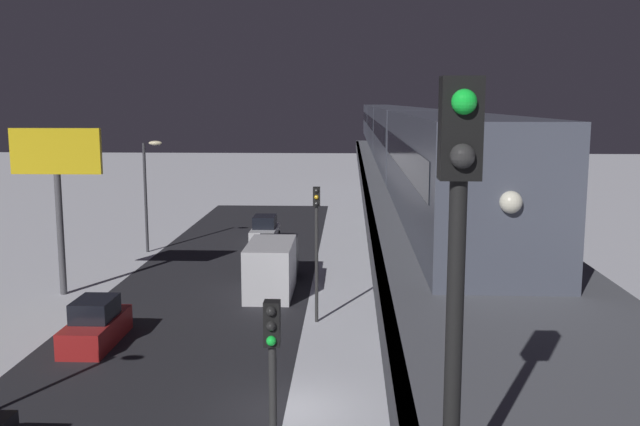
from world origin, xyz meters
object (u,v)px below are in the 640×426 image
Objects in this scene: traffic_light_near at (273,408)px; commercial_billboard at (57,168)px; sedan_red at (96,326)px; traffic_light_mid at (317,234)px; subway_train at (394,130)px; box_truck at (273,265)px; sedan_white at (265,232)px; rail_signal at (458,222)px.

commercial_billboard is at bearing -59.11° from traffic_light_near.
sedan_red is 0.70× the size of traffic_light_mid.
sedan_red is 18.32m from traffic_light_near.
subway_train is 8.32× the size of commercial_billboard.
traffic_light_near is (-2.70, 24.67, 2.85)m from box_truck.
traffic_light_mid is 14.75m from commercial_billboard.
sedan_white is 38.32m from traffic_light_near.
traffic_light_mid is at bearing -90.00° from traffic_light_near.
commercial_billboard is at bearing 37.19° from subway_train.
subway_train is 11.97m from sedan_white.
box_truck is at bearing -172.29° from commercial_billboard.
box_truck is at bearing -80.77° from rail_signal.
sedan_red is at bearing 54.50° from box_truck.
commercial_billboard is at bearing -61.70° from rail_signal.
sedan_white is 22.92m from sedan_red.
traffic_light_mid is 0.72× the size of commercial_billboard.
sedan_red is 11.38m from box_truck.
commercial_billboard reaches higher than sedan_red.
sedan_white is at bearing -81.39° from box_truck.
sedan_white is at bearing -82.93° from traffic_light_near.
rail_signal is 26.61m from traffic_light_mid.
subway_train is at bearing -92.76° from rail_signal.
subway_train is at bearing -122.60° from sedan_red.
subway_train is 10.01× the size of box_truck.
traffic_light_near is at bearing -70.95° from rail_signal.
rail_signal is at bearing 87.24° from subway_train.
sedan_red is (4.60, 22.46, 0.01)m from sedan_white.
traffic_light_near is at bearing 120.89° from commercial_billboard.
rail_signal is 34.52m from commercial_billboard.
sedan_white is 0.62× the size of box_truck.
subway_train is 16.25× the size of sedan_white.
traffic_light_mid is (-4.70, 19.03, 3.41)m from sedan_white.
box_truck is at bearing -65.12° from traffic_light_mid.
traffic_light_near is at bearing 82.93° from subway_train.
subway_train is 18.52× the size of rail_signal.
sedan_red is at bearing 20.25° from traffic_light_mid.
subway_train reaches higher than traffic_light_mid.
commercial_billboard is at bearing -121.89° from sedan_white.
traffic_light_mid is at bearing -159.75° from sedan_red.
sedan_white is at bearing -76.12° from traffic_light_mid.
rail_signal reaches higher than sedan_red.
traffic_light_mid is (2.47, -26.01, -5.02)m from rail_signal.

